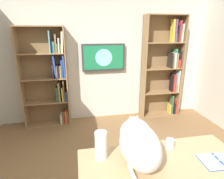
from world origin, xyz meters
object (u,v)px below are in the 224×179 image
(wall_mounted_tv, at_px, (104,57))
(desk, at_px, (164,175))
(bookshelf_right, at_px, (51,78))
(open_binder, at_px, (219,161))
(bookshelf_left, at_px, (166,67))
(paper_towel_roll, at_px, (101,145))
(cat, at_px, (138,142))
(coffee_mug, at_px, (170,144))

(wall_mounted_tv, height_order, desk, wall_mounted_tv)
(bookshelf_right, bearing_deg, wall_mounted_tv, -175.65)
(wall_mounted_tv, xyz_separation_m, desk, (-0.15, 2.60, -0.69))
(bookshelf_right, xyz_separation_m, open_binder, (-1.71, 2.58, -0.22))
(desk, height_order, open_binder, open_binder)
(open_binder, bearing_deg, bookshelf_left, -105.75)
(open_binder, bearing_deg, wall_mounted_tv, -76.47)
(desk, distance_m, paper_towel_roll, 0.62)
(cat, xyz_separation_m, open_binder, (-0.71, 0.16, -0.18))
(bookshelf_right, relative_size, paper_towel_roll, 7.40)
(cat, bearing_deg, coffee_mug, -162.66)
(open_binder, distance_m, coffee_mug, 0.44)
(desk, distance_m, coffee_mug, 0.31)
(bookshelf_right, bearing_deg, paper_towel_roll, 106.43)
(bookshelf_left, height_order, coffee_mug, bookshelf_left)
(cat, bearing_deg, open_binder, 167.24)
(wall_mounted_tv, height_order, cat, wall_mounted_tv)
(bookshelf_left, xyz_separation_m, wall_mounted_tv, (1.37, -0.08, 0.24))
(bookshelf_left, xyz_separation_m, desk, (1.22, 2.52, -0.46))
(wall_mounted_tv, distance_m, paper_towel_roll, 2.48)
(bookshelf_right, relative_size, cat, 2.78)
(wall_mounted_tv, relative_size, cat, 1.25)
(cat, relative_size, open_binder, 2.07)
(bookshelf_right, relative_size, open_binder, 5.74)
(desk, bearing_deg, wall_mounted_tv, -86.80)
(bookshelf_left, relative_size, open_binder, 6.39)
(bookshelf_right, bearing_deg, bookshelf_left, -179.97)
(bookshelf_left, xyz_separation_m, coffee_mug, (1.07, 2.30, -0.29))
(desk, distance_m, open_binder, 0.51)
(desk, relative_size, coffee_mug, 15.57)
(paper_towel_roll, bearing_deg, open_binder, 166.07)
(open_binder, bearing_deg, desk, -7.00)
(bookshelf_right, height_order, desk, bookshelf_right)
(wall_mounted_tv, relative_size, open_binder, 2.58)
(open_binder, relative_size, paper_towel_roll, 1.29)
(wall_mounted_tv, relative_size, paper_towel_roll, 3.33)
(coffee_mug, bearing_deg, open_binder, 140.63)
(wall_mounted_tv, xyz_separation_m, open_binder, (-0.64, 2.66, -0.57))
(wall_mounted_tv, bearing_deg, coffee_mug, 97.23)
(wall_mounted_tv, height_order, coffee_mug, wall_mounted_tv)
(bookshelf_right, relative_size, wall_mounted_tv, 2.22)
(bookshelf_right, bearing_deg, cat, 112.55)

